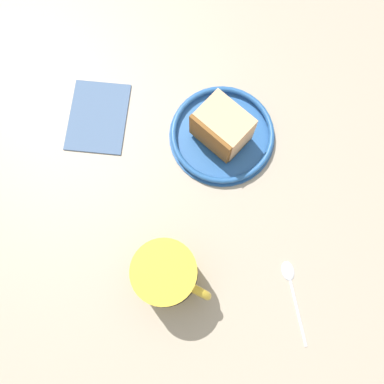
{
  "coord_description": "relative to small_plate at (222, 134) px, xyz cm",
  "views": [
    {
      "loc": [
        18.93,
        6.25,
        65.27
      ],
      "look_at": [
        4.08,
        -0.34,
        3.0
      ],
      "focal_mm": 39.28,
      "sensor_mm": 36.0,
      "label": 1
    }
  ],
  "objects": [
    {
      "name": "ground_plane",
      "position": [
        7.39,
        0.1,
        -2.13
      ],
      "size": [
        154.69,
        154.69,
        2.54
      ],
      "primitive_type": "cube",
      "color": "tan"
    },
    {
      "name": "small_plate",
      "position": [
        0.0,
        0.0,
        0.0
      ],
      "size": [
        17.53,
        17.53,
        1.75
      ],
      "color": "#26599E",
      "rests_on": "ground_plane"
    },
    {
      "name": "folded_napkin",
      "position": [
        5.24,
        -20.34,
        -0.56
      ],
      "size": [
        15.15,
        13.09,
        0.6
      ],
      "primitive_type": "cube",
      "rotation": [
        0.0,
        0.0,
        0.32
      ],
      "color": "slate",
      "rests_on": "ground_plane"
    },
    {
      "name": "teaspoon",
      "position": [
        17.96,
        19.15,
        -0.51
      ],
      "size": [
        11.1,
        8.18,
        0.8
      ],
      "color": "silver",
      "rests_on": "ground_plane"
    },
    {
      "name": "tea_mug",
      "position": [
        24.42,
        1.54,
        4.12
      ],
      "size": [
        9.11,
        11.8,
        9.88
      ],
      "color": "gold",
      "rests_on": "ground_plane"
    },
    {
      "name": "cake_slice",
      "position": [
        0.26,
        -0.09,
        3.36
      ],
      "size": [
        8.61,
        9.65,
        6.73
      ],
      "color": "brown",
      "rests_on": "small_plate"
    }
  ]
}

